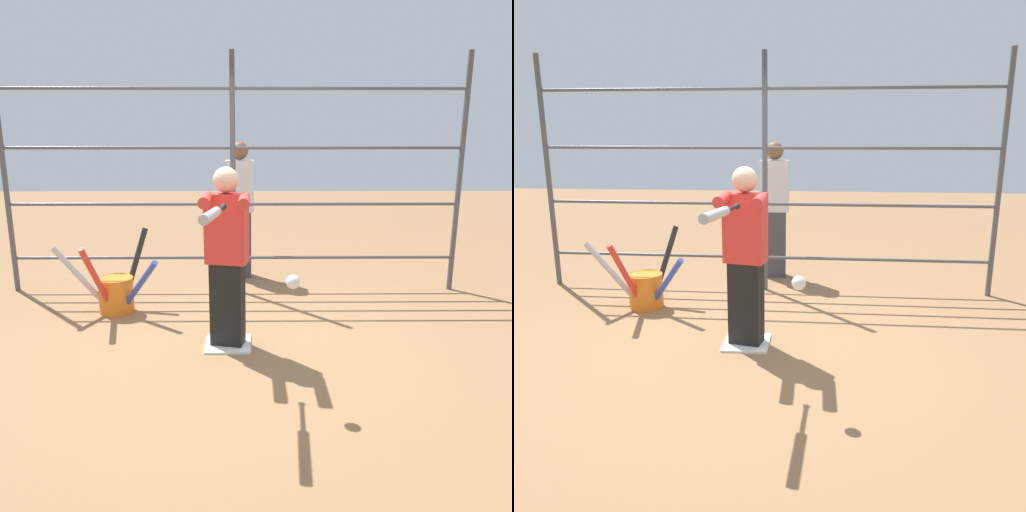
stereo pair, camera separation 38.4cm
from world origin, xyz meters
The scene contains 8 objects.
ground_plane centered at (0.00, 0.00, 0.00)m, with size 24.00×24.00×0.00m, color olive.
home_plate centered at (0.00, 0.00, 0.01)m, with size 0.40×0.40×0.02m.
fence_backstop centered at (0.00, -1.60, 1.34)m, with size 5.21×0.06×2.69m.
batter centered at (0.00, 0.02, 0.84)m, with size 0.39×0.58×1.56m.
baseball_bat_swinging centered at (0.04, 0.91, 1.31)m, with size 0.13×0.83×0.09m.
softball_in_flight centered at (-0.48, 0.90, 0.85)m, with size 0.10×0.10×0.10m.
bat_bucket centered at (1.20, -0.83, 0.23)m, with size 1.09×0.82×0.85m.
bystander_behind_fence centered at (-0.06, -2.19, 0.89)m, with size 0.36×0.22×1.72m.
Camera 1 is at (-0.21, 4.09, 1.82)m, focal length 35.00 mm.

